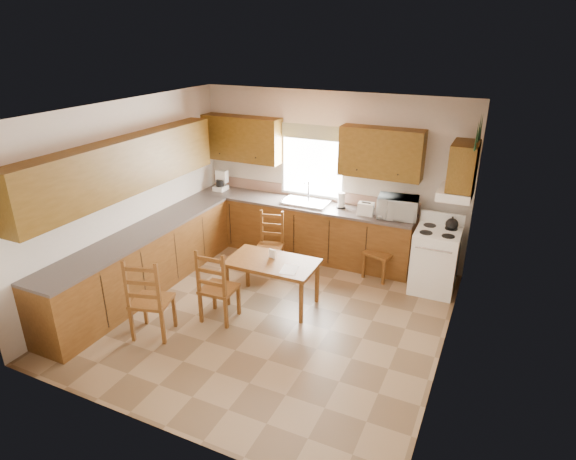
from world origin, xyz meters
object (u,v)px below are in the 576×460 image
at_px(microwave, 398,207).
at_px(dining_table, 272,282).
at_px(chair_near_right, 219,284).
at_px(chair_far_left, 270,243).
at_px(chair_far_right, 380,249).
at_px(chair_near_left, 151,296).
at_px(stove, 435,261).

bearing_deg(microwave, dining_table, -135.44).
xyz_separation_m(chair_near_right, chair_far_left, (-0.03, 1.51, -0.04)).
distance_m(microwave, dining_table, 2.24).
bearing_deg(chair_far_left, chair_far_right, 5.19).
bearing_deg(chair_near_left, microwave, -144.18).
bearing_deg(dining_table, chair_far_right, 49.50).
xyz_separation_m(chair_near_right, chair_far_right, (1.60, 2.02, -0.03)).
bearing_deg(chair_near_left, stove, -154.64).
bearing_deg(chair_far_left, dining_table, -73.11).
relative_size(chair_near_left, chair_far_right, 1.13).
xyz_separation_m(chair_near_left, chair_far_right, (2.16, 2.67, -0.06)).
bearing_deg(chair_far_left, microwave, 11.76).
height_order(microwave, chair_far_right, microwave).
distance_m(chair_near_left, chair_near_right, 0.86).
relative_size(stove, chair_near_left, 0.84).
relative_size(microwave, chair_far_left, 0.58).
bearing_deg(chair_near_left, dining_table, -144.53).
distance_m(chair_near_right, chair_far_right, 2.58).
relative_size(stove, chair_far_right, 0.95).
xyz_separation_m(chair_near_left, chair_near_right, (0.56, 0.65, -0.03)).
xyz_separation_m(microwave, dining_table, (-1.29, -1.66, -0.76)).
xyz_separation_m(microwave, chair_near_right, (-1.75, -2.30, -0.57)).
bearing_deg(chair_near_right, chair_far_left, -92.08).
bearing_deg(chair_far_left, chair_near_left, -116.19).
relative_size(stove, chair_near_right, 0.89).
xyz_separation_m(chair_near_left, chair_far_left, (0.53, 2.16, -0.07)).
distance_m(dining_table, chair_near_right, 0.81).
bearing_deg(chair_far_right, dining_table, -115.27).
bearing_deg(chair_near_left, chair_far_left, -120.01).
distance_m(dining_table, chair_far_right, 1.80).
height_order(stove, dining_table, stove).
bearing_deg(chair_far_right, microwave, 76.57).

